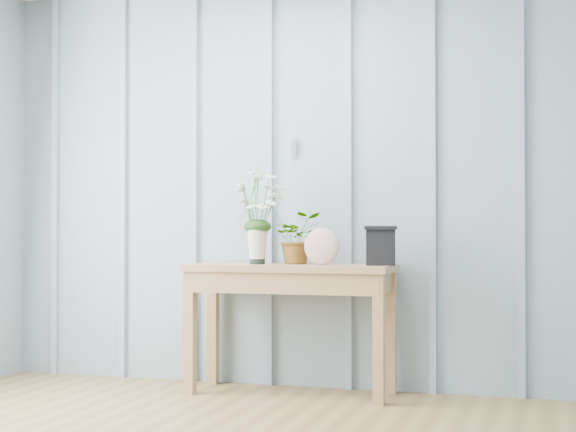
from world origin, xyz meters
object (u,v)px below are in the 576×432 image
(daisy_vase, at_px, (257,203))
(carved_box, at_px, (380,245))
(felt_disc_vessel, at_px, (322,246))
(sideboard, at_px, (291,284))

(daisy_vase, height_order, carved_box, daisy_vase)
(daisy_vase, xyz_separation_m, felt_disc_vessel, (0.40, -0.03, -0.25))
(sideboard, height_order, carved_box, carved_box)
(carved_box, bearing_deg, felt_disc_vessel, -166.80)
(sideboard, bearing_deg, daisy_vase, -167.97)
(sideboard, relative_size, carved_box, 5.40)
(sideboard, xyz_separation_m, carved_box, (0.53, 0.00, 0.23))
(daisy_vase, relative_size, felt_disc_vessel, 2.69)
(daisy_vase, distance_m, felt_disc_vessel, 0.47)
(sideboard, bearing_deg, carved_box, 0.04)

